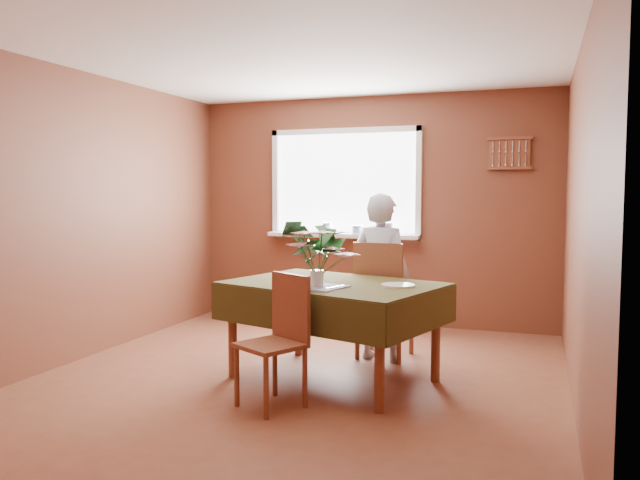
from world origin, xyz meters
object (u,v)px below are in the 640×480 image
(dining_table, at_px, (333,294))
(chair_near, at_px, (280,334))
(seated_woman, at_px, (381,277))
(flower_bouquet, at_px, (317,249))
(chair_far, at_px, (382,296))

(dining_table, bearing_deg, chair_near, -86.88)
(dining_table, bearing_deg, seated_woman, 90.00)
(dining_table, relative_size, chair_near, 2.02)
(flower_bouquet, bearing_deg, chair_near, -106.98)
(chair_far, xyz_separation_m, seated_woman, (-0.01, -0.02, 0.17))
(chair_near, distance_m, flower_bouquet, 0.70)
(chair_far, height_order, flower_bouquet, flower_bouquet)
(seated_woman, relative_size, flower_bouquet, 2.88)
(chair_near, relative_size, seated_woman, 0.62)
(dining_table, xyz_separation_m, flower_bouquet, (-0.04, -0.26, 0.37))
(chair_far, height_order, chair_near, chair_far)
(dining_table, distance_m, seated_woman, 0.72)
(chair_far, relative_size, seated_woman, 0.71)
(flower_bouquet, bearing_deg, seated_woman, 75.41)
(dining_table, bearing_deg, chair_far, 90.03)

